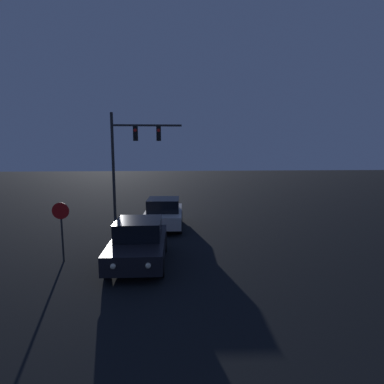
# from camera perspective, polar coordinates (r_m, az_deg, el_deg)

# --- Properties ---
(car_near) EXTENTS (2.06, 4.13, 1.64)m
(car_near) POSITION_cam_1_polar(r_m,az_deg,el_deg) (11.63, -10.12, -9.41)
(car_near) COLOR black
(car_near) RESTS_ON ground_plane
(car_far) EXTENTS (2.14, 4.17, 1.64)m
(car_far) POSITION_cam_1_polar(r_m,az_deg,el_deg) (16.56, -5.42, -4.03)
(car_far) COLOR beige
(car_far) RESTS_ON ground_plane
(traffic_signal_mast) EXTENTS (4.44, 0.30, 6.56)m
(traffic_signal_mast) POSITION_cam_1_polar(r_m,az_deg,el_deg) (19.48, -11.77, 8.10)
(traffic_signal_mast) COLOR #2D2D2D
(traffic_signal_mast) RESTS_ON ground_plane
(stop_sign) EXTENTS (0.64, 0.07, 2.31)m
(stop_sign) POSITION_cam_1_polar(r_m,az_deg,el_deg) (12.40, -23.64, -5.14)
(stop_sign) COLOR #2D2D2D
(stop_sign) RESTS_ON ground_plane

